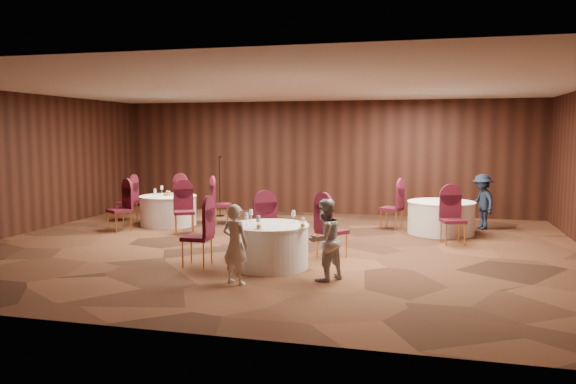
% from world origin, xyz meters
% --- Properties ---
extents(ground, '(12.00, 12.00, 0.00)m').
position_xyz_m(ground, '(0.00, 0.00, 0.00)').
color(ground, black).
rests_on(ground, ground).
extents(room_shell, '(12.00, 12.00, 12.00)m').
position_xyz_m(room_shell, '(0.00, 0.00, 1.96)').
color(room_shell, silver).
rests_on(room_shell, ground).
extents(table_main, '(1.35, 1.35, 0.74)m').
position_xyz_m(table_main, '(0.35, -1.69, 0.38)').
color(table_main, white).
rests_on(table_main, ground).
extents(table_left, '(1.41, 1.41, 0.74)m').
position_xyz_m(table_left, '(-3.32, 1.93, 0.38)').
color(table_left, white).
rests_on(table_left, ground).
extents(table_right, '(1.52, 1.52, 0.74)m').
position_xyz_m(table_right, '(3.25, 2.40, 0.38)').
color(table_right, white).
rests_on(table_right, ground).
extents(chairs_main, '(2.79, 1.92, 1.00)m').
position_xyz_m(chairs_main, '(0.08, -1.05, 0.50)').
color(chairs_main, '#430D1B').
rests_on(chairs_main, ground).
extents(chairs_left, '(3.22, 3.00, 1.00)m').
position_xyz_m(chairs_left, '(-3.34, 1.94, 0.50)').
color(chairs_left, '#430D1B').
rests_on(chairs_left, ground).
extents(chairs_right, '(2.01, 2.22, 1.00)m').
position_xyz_m(chairs_right, '(2.79, 1.96, 0.50)').
color(chairs_right, '#430D1B').
rests_on(chairs_right, ground).
extents(tabletop_main, '(1.15, 1.08, 0.22)m').
position_xyz_m(tabletop_main, '(0.47, -1.76, 0.84)').
color(tabletop_main, silver).
rests_on(tabletop_main, table_main).
extents(tabletop_left, '(0.80, 0.88, 0.22)m').
position_xyz_m(tabletop_left, '(-3.33, 1.93, 0.82)').
color(tabletop_left, silver).
rests_on(tabletop_left, table_left).
extents(tabletop_right, '(0.08, 0.08, 0.22)m').
position_xyz_m(tabletop_right, '(3.44, 2.15, 0.90)').
color(tabletop_right, silver).
rests_on(tabletop_right, table_right).
extents(mic_stand, '(0.24, 0.24, 1.66)m').
position_xyz_m(mic_stand, '(-2.63, 3.69, 0.49)').
color(mic_stand, black).
rests_on(mic_stand, ground).
extents(woman_a, '(0.51, 0.41, 1.23)m').
position_xyz_m(woman_a, '(0.15, -2.85, 0.61)').
color(woman_a, silver).
rests_on(woman_a, ground).
extents(woman_b, '(0.76, 0.79, 1.28)m').
position_xyz_m(woman_b, '(1.42, -2.30, 0.64)').
color(woman_b, '#AAABAF').
rests_on(woman_b, ground).
extents(man_c, '(0.81, 0.98, 1.32)m').
position_xyz_m(man_c, '(4.21, 3.27, 0.66)').
color(man_c, black).
rests_on(man_c, ground).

